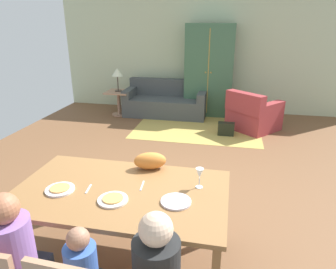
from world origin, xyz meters
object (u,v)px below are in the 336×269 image
at_px(armchair, 252,115).
at_px(handbag, 226,129).
at_px(table_lamp, 117,73).
at_px(plate_near_man, 60,190).
at_px(plate_near_woman, 176,202).
at_px(armoire, 209,71).
at_px(wine_glass, 200,174).
at_px(side_table, 119,100).
at_px(plate_near_child, 113,200).
at_px(couch, 166,102).
at_px(cat, 150,161).
at_px(person_man, 19,264).
at_px(dining_table, 121,196).

height_order(armchair, handbag, armchair).
relative_size(table_lamp, handbag, 1.69).
xyz_separation_m(plate_near_man, plate_near_woman, (1.02, 0.02, 0.00)).
height_order(plate_near_man, armoire, armoire).
relative_size(plate_near_woman, wine_glass, 1.34).
relative_size(armchair, side_table, 2.08).
height_order(wine_glass, armchair, wine_glass).
distance_m(plate_near_child, couch, 5.03).
bearing_deg(plate_near_child, wine_glass, 28.24).
xyz_separation_m(plate_near_man, armoire, (0.87, 5.18, 0.28)).
relative_size(wine_glass, couch, 0.10).
relative_size(wine_glass, armoire, 0.09).
xyz_separation_m(armchair, handbag, (-0.52, -0.46, -0.19)).
relative_size(armoire, table_lamp, 3.89).
xyz_separation_m(plate_near_woman, side_table, (-2.23, 4.63, -0.39)).
distance_m(plate_near_child, side_table, 5.03).
distance_m(plate_near_woman, cat, 0.66).
relative_size(person_man, cat, 3.47).
bearing_deg(dining_table, plate_near_woman, -11.05).
bearing_deg(armoire, plate_near_child, -93.94).
xyz_separation_m(dining_table, armchair, (1.37, 4.09, -0.38)).
xyz_separation_m(table_lamp, handbag, (2.57, -0.90, -0.88)).
distance_m(plate_near_child, cat, 0.65).
xyz_separation_m(armoire, handbag, (0.49, -1.43, -0.92)).
xyz_separation_m(plate_near_woman, wine_glass, (0.16, 0.28, 0.12)).
bearing_deg(plate_near_child, side_table, 110.04).
bearing_deg(cat, handbag, 60.83).
bearing_deg(table_lamp, cat, -65.41).
relative_size(wine_glass, armchair, 0.15).
xyz_separation_m(couch, side_table, (-1.10, -0.26, 0.08)).
bearing_deg(wine_glass, table_lamp, 118.78).
distance_m(dining_table, cat, 0.49).
bearing_deg(armoire, person_man, -98.58).
bearing_deg(armchair, plate_near_woman, -101.52).
distance_m(plate_near_woman, side_table, 5.15).
xyz_separation_m(dining_table, side_table, (-1.72, 4.53, -0.32)).
xyz_separation_m(plate_near_child, cat, (0.15, 0.63, 0.08)).
bearing_deg(plate_near_child, table_lamp, 110.04).
height_order(plate_near_child, handbag, plate_near_child).
xyz_separation_m(dining_table, wine_glass, (0.67, 0.18, 0.20)).
height_order(plate_near_man, cat, cat).
distance_m(armchair, handbag, 0.72).
bearing_deg(cat, person_man, -136.07).
height_order(plate_near_child, plate_near_woman, same).
bearing_deg(wine_glass, person_man, -142.36).
distance_m(cat, armoire, 4.62).
bearing_deg(table_lamp, armoire, 14.27).
xyz_separation_m(person_man, armoire, (0.87, 5.79, 0.54)).
height_order(couch, table_lamp, table_lamp).
height_order(dining_table, side_table, dining_table).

